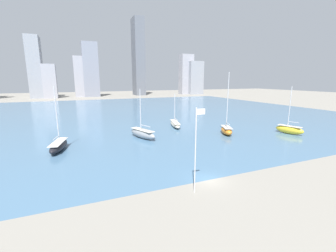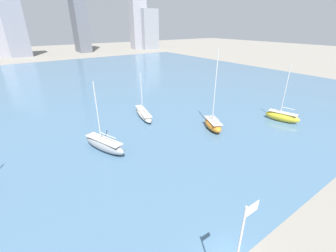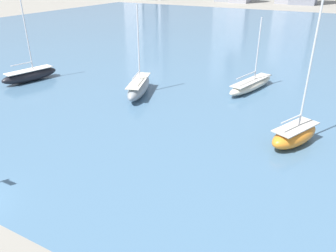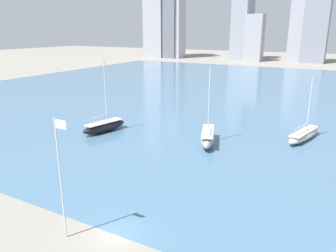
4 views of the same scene
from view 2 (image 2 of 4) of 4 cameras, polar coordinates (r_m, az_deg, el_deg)
harbor_water at (r=80.69m, az=-25.67°, el=8.10°), size 180.00×140.00×0.00m
sailboat_gray at (r=39.27m, az=-15.86°, el=-4.54°), size 5.07×9.28×11.70m
sailboat_cream at (r=51.92m, az=-6.27°, el=3.17°), size 4.68×10.80×9.88m
sailboat_yellow at (r=55.11m, az=27.01°, el=2.21°), size 3.62×7.27×12.13m
sailboat_orange at (r=46.22m, az=11.33°, el=0.48°), size 4.72×6.85×15.61m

